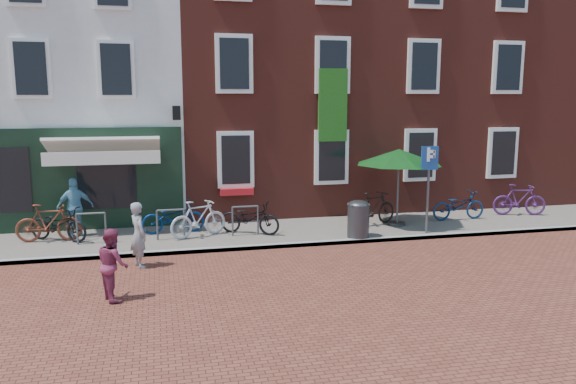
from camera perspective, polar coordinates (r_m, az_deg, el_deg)
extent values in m
plane|color=brown|center=(14.26, -5.59, -6.03)|extent=(80.00, 80.00, 0.00)
cube|color=slate|center=(15.83, -2.72, -4.23)|extent=(24.00, 3.00, 0.10)
cube|color=silver|center=(20.89, -22.48, 10.71)|extent=(8.00, 8.00, 9.00)
cube|color=maroon|center=(21.00, -2.89, 12.77)|extent=(6.00, 8.00, 10.00)
cube|color=maroon|center=(22.85, 12.44, 12.30)|extent=(6.00, 8.00, 10.00)
cube|color=maroon|center=(26.28, 25.51, 10.13)|extent=(7.00, 8.00, 9.00)
cylinder|color=#3A3A3D|center=(15.23, 7.17, -2.96)|extent=(0.59, 0.59, 0.88)
ellipsoid|color=#3A3A3D|center=(15.12, 7.20, -1.09)|extent=(0.59, 0.59, 0.26)
cylinder|color=#4C4C4F|center=(15.92, 14.06, 0.15)|extent=(0.07, 0.07, 2.40)
cube|color=navy|center=(15.78, 14.23, 3.37)|extent=(0.50, 0.04, 0.65)
cylinder|color=#4C4C4F|center=(16.94, 11.01, -3.17)|extent=(0.50, 0.50, 0.08)
cylinder|color=#4C4C4F|center=(16.75, 11.12, 0.25)|extent=(0.06, 0.06, 2.13)
cone|color=#0C4011|center=(16.61, 11.24, 3.88)|extent=(2.54, 2.54, 0.45)
imported|color=gray|center=(13.19, -14.97, -4.23)|extent=(0.55, 0.65, 1.51)
imported|color=#882D4C|center=(11.27, -17.41, -7.01)|extent=(0.73, 0.82, 1.39)
imported|color=#619FBB|center=(16.23, -20.85, -1.45)|extent=(1.00, 0.58, 1.60)
imported|color=black|center=(15.89, -22.35, -3.05)|extent=(1.79, 1.37, 0.90)
imported|color=maroon|center=(15.91, -23.19, -2.91)|extent=(1.69, 0.57, 1.00)
imported|color=#05214F|center=(15.88, -11.61, -2.52)|extent=(1.76, 0.73, 0.90)
imported|color=#BCBDBF|center=(15.33, -9.11, -2.69)|extent=(1.72, 1.11, 1.00)
imported|color=black|center=(15.51, -3.92, -2.64)|extent=(1.79, 1.38, 0.90)
imported|color=black|center=(16.70, 8.71, -1.67)|extent=(1.73, 1.05, 1.00)
imported|color=#0C264B|center=(18.04, 16.96, -1.30)|extent=(1.73, 0.62, 0.90)
imported|color=#471F53|center=(19.38, 22.49, -0.74)|extent=(1.74, 0.92, 1.00)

